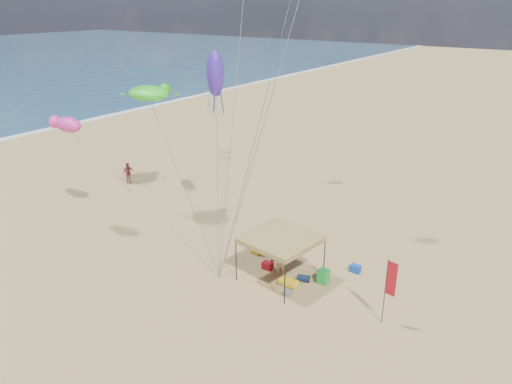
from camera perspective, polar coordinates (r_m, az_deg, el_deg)
ground at (r=24.69m, az=-4.07°, el=-10.79°), size 280.00×280.00×0.00m
canopy_tent at (r=23.71m, az=2.94°, el=-3.30°), size 6.25×6.25×3.88m
feather_flag at (r=21.68m, az=15.25°, el=-10.09°), size 0.48×0.10×3.13m
cooler_red at (r=25.93m, az=1.36°, el=-8.54°), size 0.54×0.38×0.38m
cooler_blue at (r=26.16m, az=11.44°, el=-8.71°), size 0.54×0.38×0.38m
bag_navy at (r=24.98m, az=5.57°, el=-9.94°), size 0.69×0.54×0.36m
bag_orange at (r=28.47m, az=4.36°, el=-5.72°), size 0.54×0.69×0.36m
chair_green at (r=24.92m, az=7.80°, el=-9.67°), size 0.50×0.50×0.70m
chair_yellow at (r=27.32m, az=0.08°, el=-6.49°), size 0.50×0.50×0.70m
crate_grey at (r=23.86m, az=3.69°, el=-11.63°), size 0.34×0.30×0.28m
beach_cart at (r=24.58m, az=3.81°, el=-10.39°), size 0.90×0.50×0.24m
person_near_a at (r=25.05m, az=2.85°, el=-8.18°), size 0.68×0.63×1.56m
person_near_b at (r=26.24m, az=2.54°, el=-6.60°), size 0.96×0.85×1.64m
person_near_c at (r=26.74m, az=1.50°, el=-6.00°), size 1.16×0.78×1.66m
person_far_a at (r=38.69m, az=-14.64°, el=2.15°), size 0.46×0.99×1.65m
turtle_kite at (r=31.06m, az=-12.37°, el=11.13°), size 2.90×2.42×0.90m
fish_kite at (r=30.42m, az=-20.96°, el=7.31°), size 2.21×1.51×0.89m
squid_kite at (r=27.44m, az=-4.73°, el=13.53°), size 1.18×1.18×2.50m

